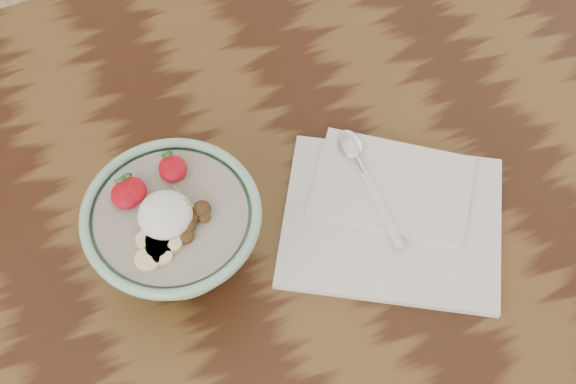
% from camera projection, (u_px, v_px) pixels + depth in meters
% --- Properties ---
extents(table, '(1.60, 0.90, 0.75)m').
position_uv_depth(table, '(201.00, 254.00, 1.09)').
color(table, '#371B0D').
rests_on(table, ground).
extents(breakfast_bowl, '(0.20, 0.20, 0.14)m').
position_uv_depth(breakfast_bowl, '(175.00, 232.00, 0.92)').
color(breakfast_bowl, '#90C19E').
rests_on(breakfast_bowl, table).
extents(napkin, '(0.34, 0.32, 0.02)m').
position_uv_depth(napkin, '(392.00, 214.00, 1.00)').
color(napkin, white).
rests_on(napkin, table).
extents(spoon, '(0.03, 0.18, 0.01)m').
position_uv_depth(spoon, '(358.00, 160.00, 1.03)').
color(spoon, silver).
rests_on(spoon, napkin).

